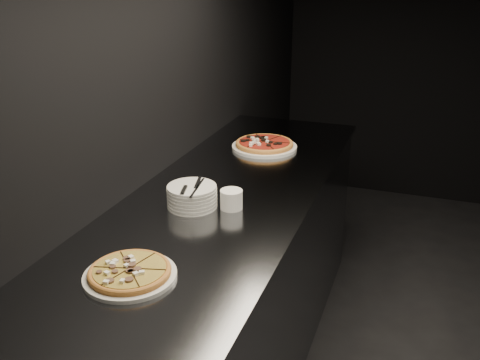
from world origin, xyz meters
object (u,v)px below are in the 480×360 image
(pizza_mushroom, at_px, (130,273))
(cutlery, at_px, (192,187))
(pizza_tomato, at_px, (264,145))
(plate_stack, at_px, (192,196))
(ramekin, at_px, (231,199))
(counter, at_px, (225,287))

(pizza_mushroom, xyz_separation_m, cutlery, (-0.03, 0.53, 0.07))
(pizza_tomato, bearing_deg, cutlery, -93.22)
(pizza_tomato, distance_m, plate_stack, 0.79)
(cutlery, distance_m, ramekin, 0.16)
(ramekin, bearing_deg, pizza_tomato, 97.55)
(pizza_tomato, height_order, cutlery, cutlery)
(cutlery, bearing_deg, plate_stack, 102.93)
(cutlery, xyz_separation_m, ramekin, (0.14, 0.05, -0.05))
(ramekin, bearing_deg, counter, 122.74)
(pizza_mushroom, height_order, ramekin, ramekin)
(counter, relative_size, pizza_mushroom, 7.82)
(pizza_tomato, height_order, ramekin, ramekin)
(counter, relative_size, pizza_tomato, 7.19)
(counter, bearing_deg, cutlery, -110.68)
(pizza_mushroom, height_order, plate_stack, plate_stack)
(counter, bearing_deg, plate_stack, -114.80)
(plate_stack, bearing_deg, counter, 65.20)
(plate_stack, height_order, cutlery, cutlery)
(plate_stack, bearing_deg, pizza_tomato, 86.15)
(cutlery, bearing_deg, ramekin, 4.32)
(counter, distance_m, pizza_mushroom, 0.85)
(counter, distance_m, plate_stack, 0.53)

